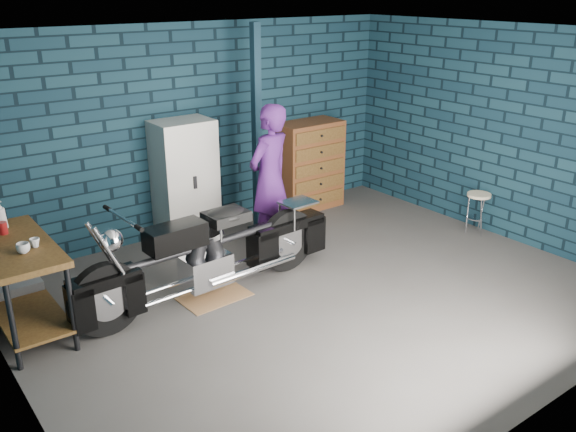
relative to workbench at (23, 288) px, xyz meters
name	(u,v)px	position (x,y,z in m)	size (l,w,h in m)	color
ground	(318,295)	(2.68, -1.13, -0.46)	(6.00, 6.00, 0.00)	#464442
room_walls	(288,111)	(2.68, -0.58, 1.45)	(6.02, 5.01, 2.71)	#0E2531
support_post	(257,132)	(3.23, 0.82, 0.90)	(0.10, 0.10, 2.70)	#112836
workbench	(23,288)	(0.00, 0.00, 0.00)	(0.60, 1.40, 0.91)	brown
drip_mat	(213,295)	(1.76, -0.46, -0.45)	(0.72, 0.54, 0.01)	#91643F
motorcycle	(210,247)	(1.76, -0.46, 0.12)	(2.60, 0.70, 1.14)	black
person	(270,179)	(2.99, 0.21, 0.46)	(0.67, 0.44, 1.83)	#491B67
storage_bin	(16,295)	(0.02, 0.50, -0.30)	(0.49, 0.35, 0.30)	gray
locker	(186,181)	(2.31, 1.10, 0.33)	(0.73, 0.52, 1.56)	beige
tool_chest	(309,165)	(4.33, 1.10, 0.19)	(0.97, 0.54, 1.29)	brown
shop_stool	(477,214)	(5.46, -1.05, -0.17)	(0.31, 0.31, 0.56)	beige
cup_a	(23,248)	(0.00, -0.27, 0.50)	(0.12, 0.12, 0.09)	beige
cup_b	(35,243)	(0.12, -0.20, 0.50)	(0.09, 0.09, 0.08)	beige
mug_red	(3,228)	(-0.03, 0.30, 0.51)	(0.09, 0.09, 0.12)	maroon
bottle	(0,215)	(-0.01, 0.41, 0.61)	(0.12, 0.12, 0.31)	gray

